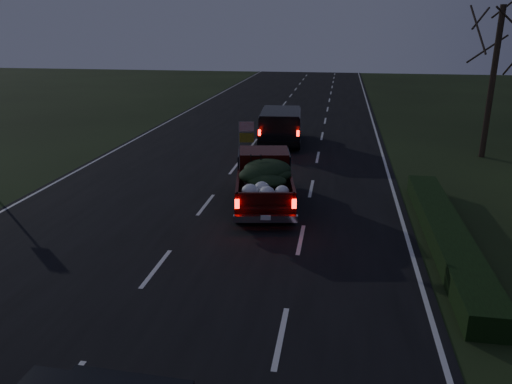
% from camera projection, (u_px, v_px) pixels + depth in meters
% --- Properties ---
extents(ground, '(120.00, 120.00, 0.00)m').
position_uv_depth(ground, '(156.00, 269.00, 13.12)').
color(ground, black).
rests_on(ground, ground).
extents(road_asphalt, '(14.00, 120.00, 0.02)m').
position_uv_depth(road_asphalt, '(156.00, 268.00, 13.12)').
color(road_asphalt, black).
rests_on(road_asphalt, ground).
extents(hedge_row, '(1.00, 10.00, 0.60)m').
position_uv_depth(hedge_row, '(446.00, 233.00, 14.60)').
color(hedge_row, black).
rests_on(hedge_row, ground).
extents(bare_tree_far, '(3.60, 3.60, 7.00)m').
position_uv_depth(bare_tree_far, '(498.00, 46.00, 22.75)').
color(bare_tree_far, black).
rests_on(bare_tree_far, ground).
extents(pickup_truck, '(2.72, 5.28, 2.64)m').
position_uv_depth(pickup_truck, '(264.00, 177.00, 17.69)').
color(pickup_truck, '#380A07').
rests_on(pickup_truck, ground).
extents(lead_suv, '(2.51, 5.24, 1.46)m').
position_uv_depth(lead_suv, '(281.00, 123.00, 26.87)').
color(lead_suv, black).
rests_on(lead_suv, ground).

